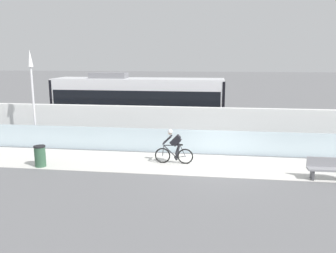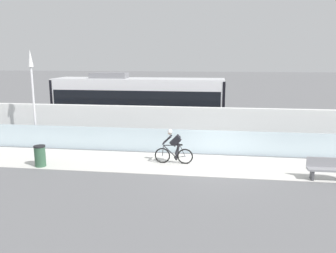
# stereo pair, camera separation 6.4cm
# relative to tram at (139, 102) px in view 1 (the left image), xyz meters

# --- Properties ---
(ground_plane) EXTENTS (200.00, 200.00, 0.00)m
(ground_plane) POSITION_rel_tram_xyz_m (4.84, -6.85, -1.89)
(ground_plane) COLOR slate
(bike_path_deck) EXTENTS (32.00, 3.20, 0.01)m
(bike_path_deck) POSITION_rel_tram_xyz_m (4.84, -6.85, -1.89)
(bike_path_deck) COLOR silver
(bike_path_deck) RESTS_ON ground
(glass_parapet) EXTENTS (32.00, 0.05, 1.22)m
(glass_parapet) POSITION_rel_tram_xyz_m (4.84, -5.00, -1.28)
(glass_parapet) COLOR silver
(glass_parapet) RESTS_ON ground
(concrete_barrier_wall) EXTENTS (32.00, 0.36, 2.11)m
(concrete_barrier_wall) POSITION_rel_tram_xyz_m (4.84, -3.20, -0.84)
(concrete_barrier_wall) COLOR white
(concrete_barrier_wall) RESTS_ON ground
(tram_rail_near) EXTENTS (32.00, 0.08, 0.01)m
(tram_rail_near) POSITION_rel_tram_xyz_m (4.84, -0.72, -1.89)
(tram_rail_near) COLOR #595654
(tram_rail_near) RESTS_ON ground
(tram_rail_far) EXTENTS (32.00, 0.08, 0.01)m
(tram_rail_far) POSITION_rel_tram_xyz_m (4.84, 0.72, -1.89)
(tram_rail_far) COLOR #595654
(tram_rail_far) RESTS_ON ground
(tram) EXTENTS (11.06, 2.54, 3.81)m
(tram) POSITION_rel_tram_xyz_m (0.00, 0.00, 0.00)
(tram) COLOR silver
(tram) RESTS_ON ground
(cyclist_on_bike) EXTENTS (1.77, 0.58, 1.61)m
(cyclist_on_bike) POSITION_rel_tram_xyz_m (3.17, -6.85, -1.11)
(cyclist_on_bike) COLOR black
(cyclist_on_bike) RESTS_ON ground
(lamp_post_antenna) EXTENTS (0.28, 0.28, 5.20)m
(lamp_post_antenna) POSITION_rel_tram_xyz_m (-4.72, -4.70, 1.40)
(lamp_post_antenna) COLOR gray
(lamp_post_antenna) RESTS_ON ground
(trash_bin) EXTENTS (0.51, 0.51, 0.96)m
(trash_bin) POSITION_rel_tram_xyz_m (-2.69, -8.10, -1.41)
(trash_bin) COLOR #33593F
(trash_bin) RESTS_ON ground
(bench) EXTENTS (1.60, 0.45, 0.89)m
(bench) POSITION_rel_tram_xyz_m (9.48, -8.14, -1.41)
(bench) COLOR gray
(bench) RESTS_ON ground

